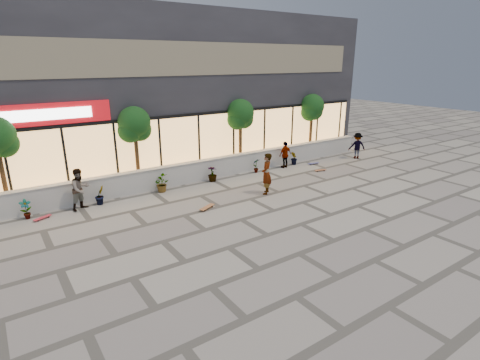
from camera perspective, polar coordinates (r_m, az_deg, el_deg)
ground at (r=14.47m, az=9.31°, el=-6.67°), size 80.00×80.00×0.00m
planter_wall at (r=19.59m, az=-4.81°, el=1.72°), size 22.00×0.42×1.04m
retail_building at (r=23.81m, az=-11.83°, el=13.40°), size 24.00×9.17×8.50m
shrub_a at (r=16.79m, az=-29.83°, el=-3.90°), size 0.43×0.29×0.81m
shrub_b at (r=17.15m, az=-20.59°, el=-2.19°), size 0.57×0.57×0.81m
shrub_c at (r=17.94m, az=-11.96°, el=-0.54°), size 0.68×0.77×0.81m
shrub_d at (r=19.12m, az=-4.24°, el=0.95°), size 0.64×0.64×0.81m
shrub_e at (r=20.61m, az=2.49°, el=2.24°), size 0.46×0.35×0.81m
shrub_f at (r=22.35m, az=8.25°, el=3.31°), size 0.55×0.57×0.81m
tree_midwest at (r=18.27m, az=-15.78°, el=7.86°), size 1.60×1.50×3.92m
tree_mideast at (r=20.95m, az=0.06°, el=9.73°), size 1.60×1.50×3.92m
tree_east at (r=24.47m, az=10.91°, el=10.59°), size 1.60×1.50×3.92m
skater_center at (r=17.21m, az=4.05°, el=0.95°), size 0.82×0.82×1.92m
skater_left at (r=16.72m, az=-23.15°, el=-1.29°), size 1.06×0.97×1.76m
skater_right_near at (r=21.60m, az=6.90°, el=3.85°), size 0.93×0.45×1.54m
skater_right_far at (r=24.66m, az=17.41°, el=5.01°), size 1.21×1.04×1.62m
skateboard_center at (r=15.70m, az=-5.04°, el=-4.13°), size 0.86×0.56×0.10m
skateboard_left at (r=16.58m, az=-27.89°, el=-5.09°), size 0.71×0.46×0.08m
skateboard_right_near at (r=21.39m, az=12.17°, el=1.50°), size 0.71×0.35×0.08m
skateboard_right_far at (r=22.69m, az=11.13°, el=2.51°), size 0.76×0.31×0.09m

